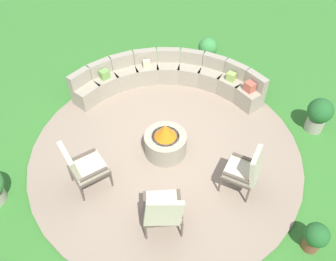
% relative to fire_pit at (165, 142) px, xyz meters
% --- Properties ---
extents(ground_plane, '(24.00, 24.00, 0.00)m').
position_rel_fire_pit_xyz_m(ground_plane, '(0.00, 0.00, -0.34)').
color(ground_plane, '#387A2D').
extents(patio_circle, '(5.31, 5.31, 0.06)m').
position_rel_fire_pit_xyz_m(patio_circle, '(0.00, 0.00, -0.31)').
color(patio_circle, gray).
rests_on(patio_circle, ground_plane).
extents(fire_pit, '(0.82, 0.82, 0.72)m').
position_rel_fire_pit_xyz_m(fire_pit, '(0.00, 0.00, 0.00)').
color(fire_pit, '#9E937F').
rests_on(fire_pit, patio_circle).
extents(curved_stone_bench, '(4.17, 1.86, 0.75)m').
position_rel_fire_pit_xyz_m(curved_stone_bench, '(-0.41, 1.89, 0.02)').
color(curved_stone_bench, '#9E937F').
rests_on(curved_stone_bench, patio_circle).
extents(lounge_chair_front_left, '(0.81, 0.85, 1.14)m').
position_rel_fire_pit_xyz_m(lounge_chair_front_left, '(-1.18, -1.12, 0.28)').
color(lounge_chair_front_left, brown).
rests_on(lounge_chair_front_left, patio_circle).
extents(lounge_chair_front_right, '(0.77, 0.77, 1.02)m').
position_rel_fire_pit_xyz_m(lounge_chair_front_right, '(0.36, -1.57, 0.25)').
color(lounge_chair_front_right, brown).
rests_on(lounge_chair_front_right, patio_circle).
extents(lounge_chair_back_left, '(0.68, 0.64, 1.01)m').
position_rel_fire_pit_xyz_m(lounge_chair_back_left, '(1.53, -0.50, 0.26)').
color(lounge_chair_back_left, brown).
rests_on(lounge_chair_back_left, patio_circle).
extents(potted_plant_0, '(0.38, 0.38, 0.60)m').
position_rel_fire_pit_xyz_m(potted_plant_0, '(2.71, -1.33, 0.00)').
color(potted_plant_0, brown).
rests_on(potted_plant_0, ground_plane).
extents(potted_plant_2, '(0.51, 0.51, 0.78)m').
position_rel_fire_pit_xyz_m(potted_plant_2, '(2.87, 1.41, 0.09)').
color(potted_plant_2, '#A89E8E').
rests_on(potted_plant_2, ground_plane).
extents(potted_plant_3, '(0.47, 0.47, 0.80)m').
position_rel_fire_pit_xyz_m(potted_plant_3, '(0.30, 3.03, 0.08)').
color(potted_plant_3, '#605B56').
rests_on(potted_plant_3, ground_plane).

